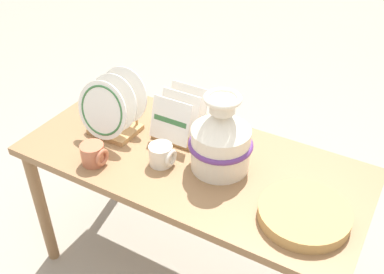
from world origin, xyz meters
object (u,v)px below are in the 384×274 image
at_px(dish_rack_square_plates, 180,123).
at_px(mug_terracotta_glaze, 94,154).
at_px(wicker_charger_stack, 304,214).
at_px(dish_rack_round_plates, 112,112).
at_px(ceramic_vase, 221,138).
at_px(mug_cream_glaze, 162,155).

distance_m(dish_rack_square_plates, mug_terracotta_glaze, 0.40).
bearing_deg(wicker_charger_stack, dish_rack_round_plates, 174.37).
bearing_deg(ceramic_vase, wicker_charger_stack, -16.22).
height_order(dish_rack_round_plates, dish_rack_square_plates, dish_rack_round_plates).
xyz_separation_m(dish_rack_square_plates, mug_terracotta_glaze, (-0.20, -0.34, -0.02)).
bearing_deg(dish_rack_round_plates, mug_cream_glaze, -14.30).
xyz_separation_m(ceramic_vase, dish_rack_round_plates, (-0.52, -0.02, -0.03)).
relative_size(ceramic_vase, dish_rack_round_plates, 1.21).
distance_m(wicker_charger_stack, mug_cream_glaze, 0.60).
bearing_deg(dish_rack_round_plates, wicker_charger_stack, -5.63).
relative_size(dish_rack_round_plates, wicker_charger_stack, 0.84).
relative_size(dish_rack_square_plates, mug_terracotta_glaze, 1.95).
bearing_deg(wicker_charger_stack, mug_cream_glaze, 178.95).
distance_m(mug_cream_glaze, mug_terracotta_glaze, 0.28).
bearing_deg(dish_rack_square_plates, wicker_charger_stack, -18.95).
distance_m(ceramic_vase, dish_rack_square_plates, 0.29).
relative_size(ceramic_vase, mug_terracotta_glaze, 3.13).
bearing_deg(mug_cream_glaze, wicker_charger_stack, -1.05).
height_order(wicker_charger_stack, mug_terracotta_glaze, mug_terracotta_glaze).
height_order(ceramic_vase, mug_terracotta_glaze, ceramic_vase).
xyz_separation_m(dish_rack_round_plates, wicker_charger_stack, (0.91, -0.09, -0.09)).
bearing_deg(mug_cream_glaze, mug_terracotta_glaze, -151.17).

